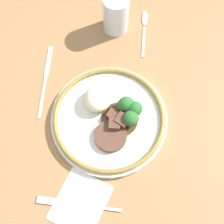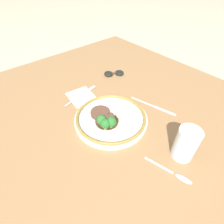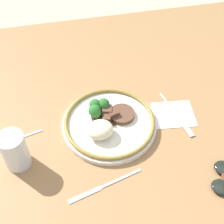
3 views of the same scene
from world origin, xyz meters
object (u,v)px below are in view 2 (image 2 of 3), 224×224
at_px(juice_glass, 185,145).
at_px(fork, 84,93).
at_px(spoon, 177,175).
at_px(sunglasses, 114,73).
at_px(plate, 111,118).
at_px(knife, 154,106).

distance_m(juice_glass, fork, 0.50).
height_order(spoon, sunglasses, sunglasses).
distance_m(juice_glass, sunglasses, 0.56).
bearing_deg(sunglasses, plate, -11.72).
bearing_deg(spoon, sunglasses, 142.67).
distance_m(plate, spoon, 0.30).
height_order(fork, knife, fork).
bearing_deg(sunglasses, juice_glass, 13.56).
bearing_deg(juice_glass, sunglasses, 162.37).
height_order(fork, spoon, same).
relative_size(fork, spoon, 1.27).
distance_m(fork, knife, 0.33).
relative_size(fork, knife, 0.93).
bearing_deg(plate, fork, 175.10).
bearing_deg(spoon, plate, 166.06).
bearing_deg(juice_glass, spoon, -64.95).
xyz_separation_m(plate, knife, (0.05, 0.20, -0.02)).
relative_size(plate, sunglasses, 2.38).
relative_size(knife, spoon, 1.36).
xyz_separation_m(juice_glass, spoon, (0.03, -0.07, -0.05)).
relative_size(juice_glass, sunglasses, 0.95).
bearing_deg(fork, juice_glass, -95.02).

